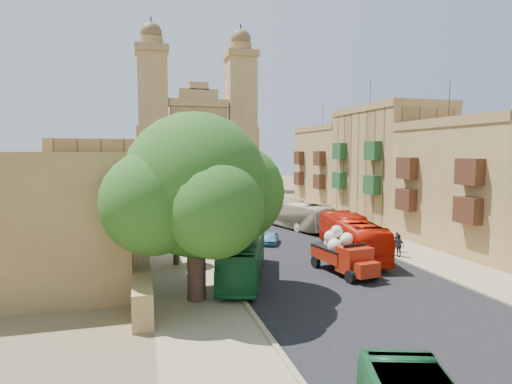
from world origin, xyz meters
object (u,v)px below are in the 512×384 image
street_tree_d (157,185)px  car_cream (286,219)px  street_tree_c (160,193)px  street_tree_a (176,227)px  ficus_tree (197,190)px  bus_red_east (351,236)px  church (196,148)px  car_white_b (249,203)px  street_tree_b (166,202)px  bus_green_north (243,257)px  car_blue_b (199,197)px  car_dkblue (216,205)px  olive_pickup (315,220)px  red_truck (343,253)px  car_white_a (239,215)px  car_blue_a (271,238)px  pedestrian_c (399,245)px  bus_cream_east (294,214)px  pedestrian_a (396,242)px

street_tree_d → car_cream: 25.38m
street_tree_c → street_tree_a: bearing=-90.0°
ficus_tree → bus_red_east: ficus_tree is taller
street_tree_a → street_tree_d: 36.01m
bus_red_east → car_cream: bearing=-78.2°
church → car_white_b: 35.97m
street_tree_b → bus_green_north: 17.21m
car_blue_b → car_dkblue: bearing=-103.5°
church → street_tree_c: (-10.00, -42.61, -6.25)m
car_dkblue → car_white_b: (5.47, 1.31, -0.08)m
street_tree_d → street_tree_c: bearing=-90.0°
olive_pickup → bus_green_north: (-12.46, -17.02, 0.59)m
car_dkblue → street_tree_a: bearing=-97.7°
red_truck → car_white_a: (-1.58, 25.20, -0.82)m
street_tree_c → car_blue_a: bearing=-64.5°
street_tree_b → street_tree_c: 12.00m
red_truck → car_cream: bearing=82.1°
red_truck → pedestrian_c: bearing=26.3°
bus_cream_east → pedestrian_a: bus_cream_east is taller
bus_green_north → street_tree_b: bearing=122.2°
bus_green_north → pedestrian_c: 13.69m
street_tree_c → car_blue_a: (9.00, -18.84, -2.71)m
olive_pickup → pedestrian_c: pedestrian_c is taller
street_tree_d → pedestrian_a: 41.00m
street_tree_d → red_truck: size_ratio=0.89×
church → street_tree_c: size_ratio=7.43×
church → ficus_tree: size_ratio=3.42×
bus_red_east → red_truck: bearing=67.7°
car_white_a → pedestrian_a: bearing=-43.1°
bus_red_east → pedestrian_c: size_ratio=6.14×
car_blue_b → street_tree_b: bearing=-120.9°
street_tree_b → bus_cream_east: bearing=1.9°
ficus_tree → red_truck: size_ratio=1.83×
car_white_b → car_white_a: bearing=59.9°
ficus_tree → car_blue_a: (8.41, 13.16, -5.73)m
church → red_truck: church is taller
street_tree_c → car_white_a: bearing=-23.8°
street_tree_d → car_white_a: street_tree_d is taller
street_tree_d → car_white_b: street_tree_d is taller
church → car_white_a: (-0.58, -46.77, -8.91)m
car_blue_b → ficus_tree: bearing=-115.0°
pedestrian_a → car_cream: bearing=-79.1°
street_tree_c → pedestrian_a: (18.33, -24.58, -2.43)m
olive_pickup → bus_green_north: bearing=-126.2°
bus_cream_east → pedestrian_a: size_ratio=6.60×
car_cream → bus_cream_east: bearing=99.8°
street_tree_d → pedestrian_a: bearing=-63.4°
church → car_blue_b: 25.44m
street_tree_b → car_dkblue: size_ratio=1.16×
street_tree_c → bus_green_north: bearing=-82.0°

